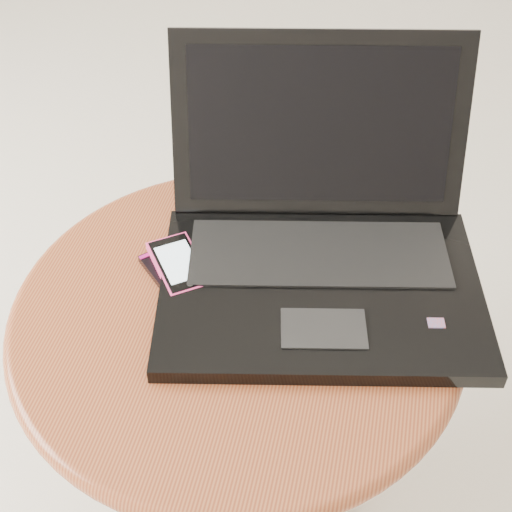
# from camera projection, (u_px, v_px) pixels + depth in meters

# --- Properties ---
(table) EXTENTS (0.56, 0.56, 0.44)m
(table) POSITION_uv_depth(u_px,v_px,m) (238.00, 356.00, 0.95)
(table) COLOR brown
(table) RESTS_ON ground
(laptop) EXTENTS (0.45, 0.43, 0.25)m
(laptop) POSITION_uv_depth(u_px,v_px,m) (320.00, 241.00, 0.91)
(laptop) COLOR black
(laptop) RESTS_ON table
(phone_black) EXTENTS (0.12, 0.12, 0.01)m
(phone_black) POSITION_uv_depth(u_px,v_px,m) (179.00, 276.00, 0.92)
(phone_black) COLOR black
(phone_black) RESTS_ON table
(phone_pink) EXTENTS (0.10, 0.11, 0.01)m
(phone_pink) POSITION_uv_depth(u_px,v_px,m) (179.00, 265.00, 0.92)
(phone_pink) COLOR #FD3B85
(phone_pink) RESTS_ON phone_black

